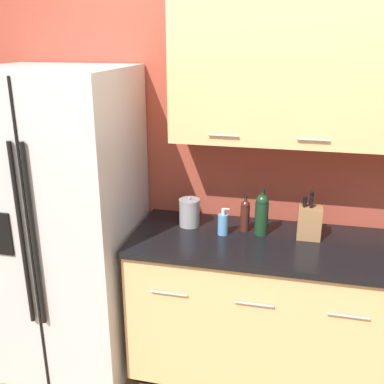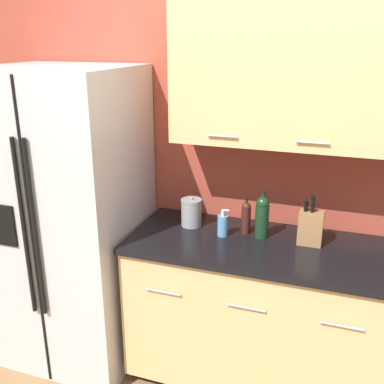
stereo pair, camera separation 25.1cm
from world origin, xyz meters
name	(u,v)px [view 2 (the right image)]	position (x,y,z in m)	size (l,w,h in m)	color
wall_back	(285,141)	(0.06, 0.99, 1.44)	(10.00, 0.39, 2.60)	#993D2D
counter_unit	(297,321)	(0.23, 0.69, 0.47)	(1.92, 0.64, 0.93)	black
refrigerator	(72,220)	(-1.17, 0.63, 0.92)	(0.82, 0.76, 1.85)	#B2B2B5
knife_block	(310,227)	(0.25, 0.77, 1.03)	(0.13, 0.10, 0.28)	olive
wine_bottle	(262,216)	(-0.01, 0.77, 1.05)	(0.08, 0.08, 0.27)	black
soap_dispenser	(223,225)	(-0.22, 0.71, 0.99)	(0.06, 0.06, 0.16)	#4C7FB2
oil_bottle	(246,217)	(-0.11, 0.79, 1.03)	(0.05, 0.05, 0.22)	#3D1914
steel_canister	(191,212)	(-0.44, 0.79, 1.01)	(0.12, 0.12, 0.18)	gray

